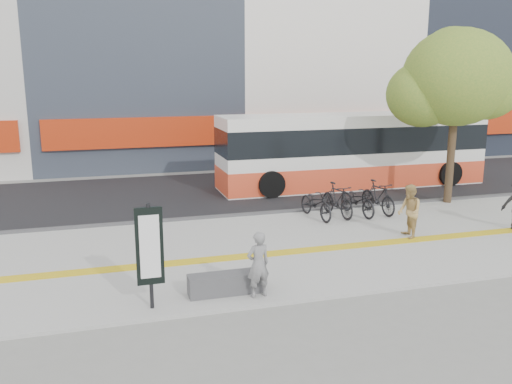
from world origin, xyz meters
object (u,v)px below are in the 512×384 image
object	(u,v)px
street_tree	(454,80)
bus	(353,152)
seated_woman	(258,264)
bench	(225,284)
signboard	(150,248)
pedestrian_tan	(409,211)

from	to	relation	value
street_tree	bus	world-z (taller)	street_tree
seated_woman	bus	bearing A→B (deg)	-136.81
bench	signboard	size ratio (longest dim) A/B	0.73
signboard	pedestrian_tan	xyz separation A→B (m)	(7.62, 2.77, -0.51)
street_tree	pedestrian_tan	size ratio (longest dim) A/B	4.04
street_tree	seated_woman	bearing A→B (deg)	-145.09
bench	seated_woman	xyz separation A→B (m)	(0.64, -0.36, 0.50)
street_tree	pedestrian_tan	xyz separation A→B (m)	(-3.76, -3.56, -3.65)
seated_woman	pedestrian_tan	world-z (taller)	pedestrian_tan
street_tree	bus	distance (m)	5.17
bench	pedestrian_tan	size ratio (longest dim) A/B	1.02
signboard	seated_woman	xyz separation A→B (m)	(2.24, -0.05, -0.57)
signboard	street_tree	xyz separation A→B (m)	(11.38, 6.33, 3.15)
pedestrian_tan	bus	bearing A→B (deg)	175.70
bus	pedestrian_tan	xyz separation A→B (m)	(-1.75, -7.24, -0.62)
signboard	pedestrian_tan	bearing A→B (deg)	19.97
street_tree	seated_woman	world-z (taller)	street_tree
signboard	pedestrian_tan	world-z (taller)	signboard
seated_woman	pedestrian_tan	xyz separation A→B (m)	(5.38, 2.82, 0.06)
street_tree	seated_woman	distance (m)	11.75
signboard	seated_woman	size ratio (longest dim) A/B	1.52
bench	bus	bearing A→B (deg)	51.30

